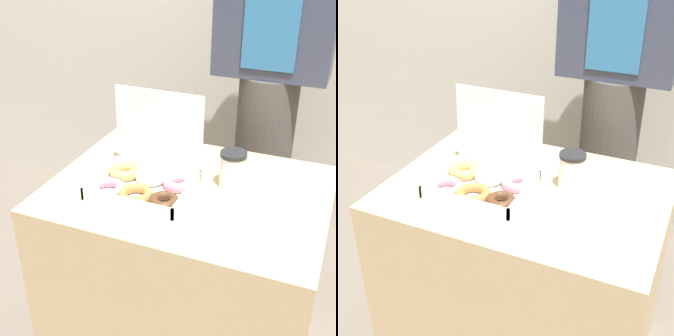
# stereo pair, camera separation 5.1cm
# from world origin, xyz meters

# --- Properties ---
(table) EXTENTS (0.85, 0.64, 0.71)m
(table) POSITION_xyz_m (0.00, 0.00, 0.36)
(table) COLOR tan
(table) RESTS_ON ground_plane
(donut_box) EXTENTS (0.31, 0.25, 0.28)m
(donut_box) POSITION_xyz_m (-0.12, -0.06, 0.75)
(donut_box) COLOR white
(donut_box) RESTS_ON table
(coffee_cup) EXTENTS (0.08, 0.08, 0.12)m
(coffee_cup) POSITION_xyz_m (0.12, 0.05, 0.77)
(coffee_cup) COLOR white
(coffee_cup) RESTS_ON table
(person_customer) EXTENTS (0.44, 0.24, 1.69)m
(person_customer) POSITION_xyz_m (0.11, 0.62, 0.91)
(person_customer) COLOR #4C4742
(person_customer) RESTS_ON ground_plane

